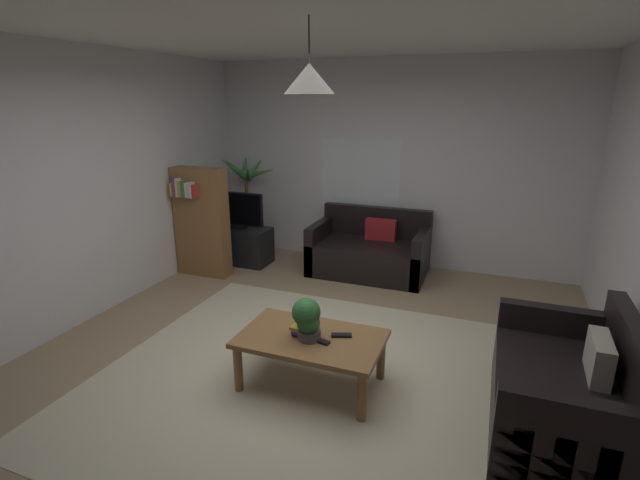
# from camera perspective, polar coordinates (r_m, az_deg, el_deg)

# --- Properties ---
(floor) EXTENTS (4.94, 5.72, 0.02)m
(floor) POSITION_cam_1_polar(r_m,az_deg,el_deg) (4.17, -1.53, -15.24)
(floor) COLOR #9E8466
(floor) RESTS_ON ground
(rug) EXTENTS (3.21, 3.15, 0.01)m
(rug) POSITION_cam_1_polar(r_m,az_deg,el_deg) (4.01, -2.67, -16.49)
(rug) COLOR beige
(rug) RESTS_ON ground
(wall_back) EXTENTS (5.06, 0.06, 2.73)m
(wall_back) POSITION_cam_1_polar(r_m,az_deg,el_deg) (6.35, 8.52, 9.15)
(wall_back) COLOR silver
(wall_back) RESTS_ON ground
(wall_left) EXTENTS (0.06, 5.72, 2.73)m
(wall_left) POSITION_cam_1_polar(r_m,az_deg,el_deg) (5.12, -28.62, 5.39)
(wall_left) COLOR silver
(wall_left) RESTS_ON ground
(ceiling) EXTENTS (4.94, 5.72, 0.02)m
(ceiling) POSITION_cam_1_polar(r_m,az_deg,el_deg) (3.56, -1.92, 25.49)
(ceiling) COLOR white
(window_pane) EXTENTS (1.11, 0.01, 1.07)m
(window_pane) POSITION_cam_1_polar(r_m,az_deg,el_deg) (6.44, 4.97, 7.63)
(window_pane) COLOR white
(couch_under_window) EXTENTS (1.48, 0.87, 0.82)m
(couch_under_window) POSITION_cam_1_polar(r_m,az_deg,el_deg) (6.11, 6.12, -1.58)
(couch_under_window) COLOR black
(couch_under_window) RESTS_ON ground
(couch_right_side) EXTENTS (0.87, 1.37, 0.82)m
(couch_right_side) POSITION_cam_1_polar(r_m,az_deg,el_deg) (3.75, 28.17, -16.40)
(couch_right_side) COLOR black
(couch_right_side) RESTS_ON ground
(coffee_table) EXTENTS (1.13, 0.68, 0.43)m
(coffee_table) POSITION_cam_1_polar(r_m,az_deg,el_deg) (3.73, -1.12, -12.65)
(coffee_table) COLOR olive
(coffee_table) RESTS_ON ground
(book_on_table_0) EXTENTS (0.13, 0.10, 0.02)m
(book_on_table_0) POSITION_cam_1_polar(r_m,az_deg,el_deg) (3.71, -2.35, -11.56)
(book_on_table_0) COLOR black
(book_on_table_0) RESTS_ON coffee_table
(book_on_table_1) EXTENTS (0.13, 0.11, 0.03)m
(book_on_table_1) POSITION_cam_1_polar(r_m,az_deg,el_deg) (3.70, -2.40, -11.18)
(book_on_table_1) COLOR #72387F
(book_on_table_1) RESTS_ON coffee_table
(book_on_table_2) EXTENTS (0.17, 0.13, 0.02)m
(book_on_table_2) POSITION_cam_1_polar(r_m,az_deg,el_deg) (3.69, -2.46, -10.84)
(book_on_table_2) COLOR gold
(book_on_table_2) RESTS_ON coffee_table
(remote_on_table_0) EXTENTS (0.17, 0.08, 0.02)m
(remote_on_table_0) POSITION_cam_1_polar(r_m,az_deg,el_deg) (3.62, -0.02, -12.32)
(remote_on_table_0) COLOR black
(remote_on_table_0) RESTS_ON coffee_table
(remote_on_table_1) EXTENTS (0.17, 0.10, 0.02)m
(remote_on_table_1) POSITION_cam_1_polar(r_m,az_deg,el_deg) (3.70, 2.66, -11.65)
(remote_on_table_1) COLOR black
(remote_on_table_1) RESTS_ON coffee_table
(potted_plant_on_table) EXTENTS (0.22, 0.22, 0.34)m
(potted_plant_on_table) POSITION_cam_1_polar(r_m,az_deg,el_deg) (3.59, -1.58, -9.63)
(potted_plant_on_table) COLOR #4C4C51
(potted_plant_on_table) RESTS_ON coffee_table
(tv_stand) EXTENTS (0.90, 0.44, 0.50)m
(tv_stand) POSITION_cam_1_polar(r_m,az_deg,el_deg) (6.58, -10.00, -0.60)
(tv_stand) COLOR black
(tv_stand) RESTS_ON ground
(tv) EXTENTS (0.81, 0.16, 0.51)m
(tv) POSITION_cam_1_polar(r_m,az_deg,el_deg) (6.43, -10.33, 3.67)
(tv) COLOR black
(tv) RESTS_ON tv_stand
(potted_palm_corner) EXTENTS (0.86, 0.79, 1.48)m
(potted_palm_corner) POSITION_cam_1_polar(r_m,az_deg,el_deg) (6.92, -8.94, 3.89)
(potted_palm_corner) COLOR brown
(potted_palm_corner) RESTS_ON ground
(bookshelf_corner) EXTENTS (0.70, 0.31, 1.40)m
(bookshelf_corner) POSITION_cam_1_polar(r_m,az_deg,el_deg) (6.10, -14.44, 2.30)
(bookshelf_corner) COLOR olive
(bookshelf_corner) RESTS_ON ground
(pendant_lamp) EXTENTS (0.35, 0.35, 0.49)m
(pendant_lamp) POSITION_cam_1_polar(r_m,az_deg,el_deg) (3.25, -1.34, 19.26)
(pendant_lamp) COLOR black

